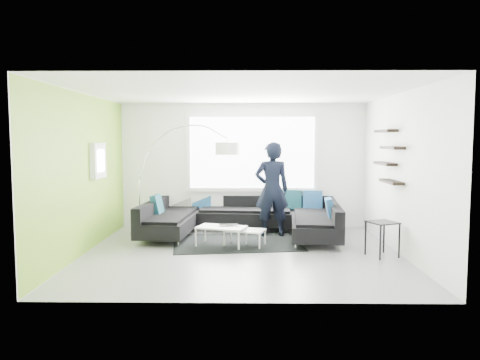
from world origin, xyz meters
The scene contains 9 objects.
ground centered at (0.00, 0.00, 0.00)m, with size 5.50×5.50×0.00m, color gray.
room_shell centered at (0.04, 0.21, 1.81)m, with size 5.54×5.04×2.82m.
sectional_sofa centered at (-0.02, 1.44, 0.37)m, with size 4.09×2.74×0.84m.
rug centered at (-0.11, 0.85, 0.01)m, with size 2.40×1.75×0.01m, color black.
coffee_table centered at (-0.17, 0.56, 0.19)m, with size 1.14×0.66×0.37m, color white.
arc_lamp centered at (-2.19, 1.70, 1.15)m, with size 2.16×0.71×2.31m, color silver, non-canonical shape.
side_table centered at (2.40, -0.18, 0.30)m, with size 0.44×0.44×0.60m, color black.
person centered at (0.60, 1.48, 0.97)m, with size 0.76×0.56×1.94m, color black.
laptop centered at (-0.25, 0.59, 0.39)m, with size 0.39×0.29×0.03m, color black.
Camera 1 is at (0.08, -8.07, 2.00)m, focal length 35.00 mm.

